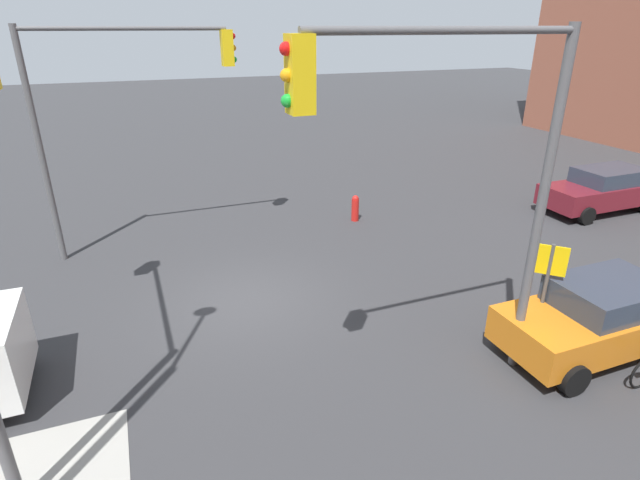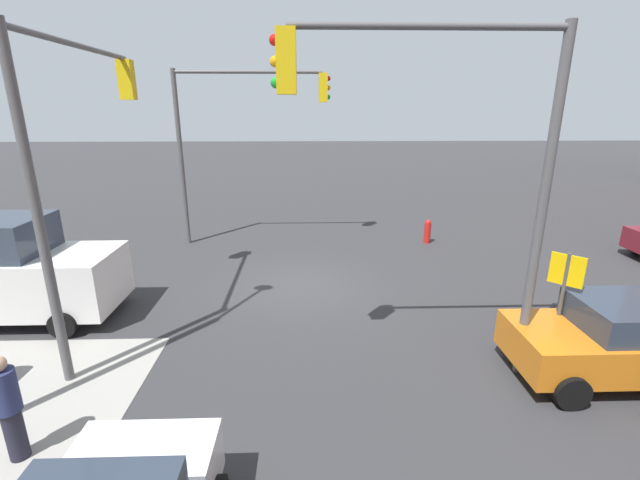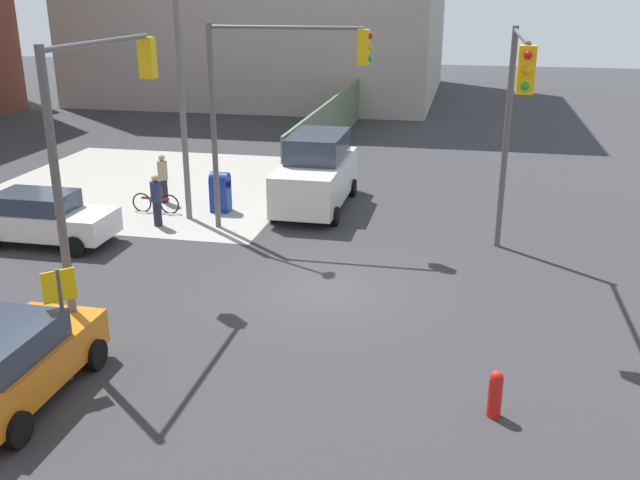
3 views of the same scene
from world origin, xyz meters
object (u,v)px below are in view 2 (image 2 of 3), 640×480
sedan_orange (621,339)px  fire_hydrant (427,231)px  traffic_signal_se_corner (237,122)px  pedestrian_crossing (9,407)px  traffic_signal_ne_corner (81,134)px  van_white_delivery (0,271)px  traffic_signal_nw_corner (446,141)px

sedan_orange → fire_hydrant: bearing=-81.6°
traffic_signal_se_corner → pedestrian_crossing: (1.89, 11.00, -3.73)m
traffic_signal_se_corner → sedan_orange: traffic_signal_se_corner is taller
fire_hydrant → sedan_orange: sedan_orange is taller
traffic_signal_ne_corner → van_white_delivery: traffic_signal_ne_corner is taller
traffic_signal_nw_corner → pedestrian_crossing: traffic_signal_nw_corner is taller
sedan_orange → traffic_signal_se_corner: bearing=-47.0°
traffic_signal_nw_corner → sedan_orange: size_ratio=1.63×
pedestrian_crossing → traffic_signal_nw_corner: bearing=-76.4°
pedestrian_crossing → fire_hydrant: bearing=-43.3°
traffic_signal_nw_corner → sedan_orange: 5.27m
traffic_signal_nw_corner → van_white_delivery: bearing=-15.1°
traffic_signal_nw_corner → van_white_delivery: 10.91m
traffic_signal_nw_corner → traffic_signal_ne_corner: bearing=-15.1°
traffic_signal_ne_corner → sedan_orange: bearing=168.6°
traffic_signal_ne_corner → fire_hydrant: 12.37m
fire_hydrant → van_white_delivery: size_ratio=0.17×
fire_hydrant → van_white_delivery: 13.80m
traffic_signal_se_corner → traffic_signal_ne_corner: same height
fire_hydrant → traffic_signal_nw_corner: bearing=74.8°
van_white_delivery → fire_hydrant: bearing=-154.2°
pedestrian_crossing → sedan_orange: bearing=-83.2°
traffic_signal_se_corner → fire_hydrant: 8.42m
traffic_signal_ne_corner → sedan_orange: 11.67m
sedan_orange → van_white_delivery: size_ratio=0.74×
fire_hydrant → pedestrian_crossing: pedestrian_crossing is taller
fire_hydrant → traffic_signal_ne_corner: bearing=35.5°
traffic_signal_se_corner → sedan_orange: size_ratio=1.63×
van_white_delivery → traffic_signal_nw_corner: bearing=164.9°
traffic_signal_nw_corner → van_white_delivery: traffic_signal_nw_corner is taller
traffic_signal_nw_corner → sedan_orange: traffic_signal_nw_corner is taller
fire_hydrant → van_white_delivery: bearing=25.8°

